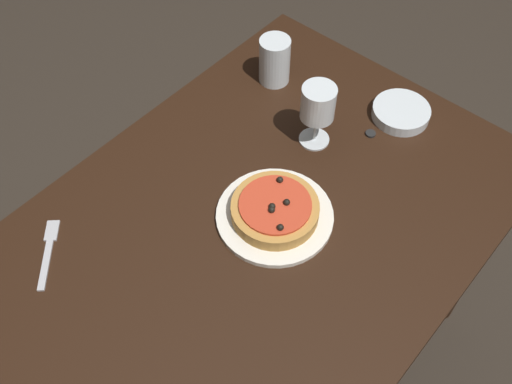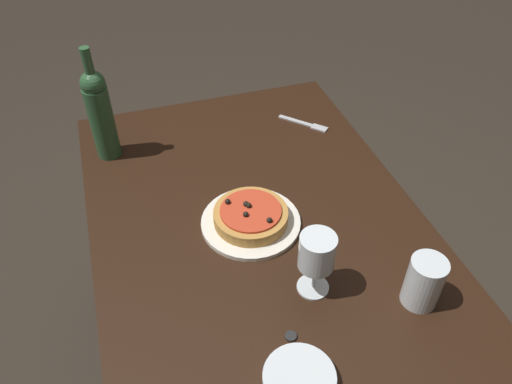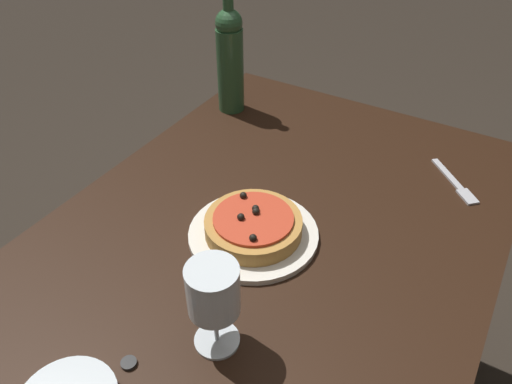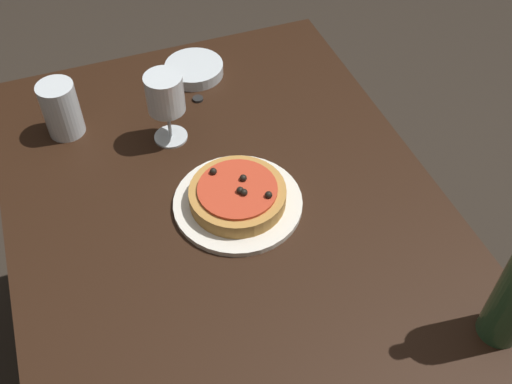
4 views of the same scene
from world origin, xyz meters
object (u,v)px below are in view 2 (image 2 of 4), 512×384
Objects in this scene: wine_bottle at (100,112)px; fork at (306,124)px; dining_table at (255,243)px; side_bowl at (299,379)px; dinner_plate at (251,222)px; pizza at (251,215)px; water_cup at (424,282)px; bottle_cap at (291,336)px; wine_glass at (317,254)px.

fork is (0.04, 0.60, -0.14)m from wine_bottle.
dining_table is 0.45m from fork.
dinner_plate is at bearing 174.85° from side_bowl.
dining_table is 0.14m from pizza.
side_bowl is at bearing -72.61° from water_cup.
bottle_cap is (0.33, -0.02, -0.03)m from pizza.
pizza is at bearing -94.36° from dinner_plate.
dinner_plate reaches higher than bottle_cap.
wine_glass is 6.66× the size of bottle_cap.
side_bowl is at bearing -7.38° from dining_table.
bottle_cap is at bearing -6.15° from dining_table.
pizza is 0.33m from bottle_cap.
wine_glass reaches higher than pizza.
wine_glass reaches higher than side_bowl.
wine_glass is at bearing -64.40° from fork.
wine_bottle is 2.73× the size of water_cup.
bottle_cap is (0.69, -0.31, 0.00)m from fork.
wine_bottle is at bearing -141.29° from water_cup.
dining_table is 8.39× the size of side_bowl.
dining_table is 0.38m from bottle_cap.
pizza is 1.15× the size of wine_glass.
side_bowl is at bearing -29.24° from wine_glass.
wine_glass is 0.48× the size of wine_bottle.
dinner_plate is 1.34× the size of pizza.
water_cup is 0.88× the size of side_bowl.
pizza reaches higher than dining_table.
dinner_plate is at bearing -162.65° from wine_glass.
wine_bottle is at bearing -138.62° from dining_table.
dining_table is at bearing -144.31° from water_cup.
side_bowl is at bearing -11.90° from bottle_cap.
dinner_plate is 0.43m from side_bowl.
pizza reaches higher than dinner_plate.
water_cup is at bearing 40.08° from dinner_plate.
water_cup is at bearing 64.28° from wine_glass.
fork is (-0.33, 0.27, 0.11)m from dining_table.
water_cup reaches higher than bottle_cap.
fork is at bearing 155.67° from bottle_cap.
water_cup is at bearing 107.39° from side_bowl.
pizza reaches higher than fork.
side_bowl reaches higher than dining_table.
pizza is at bearing -139.91° from water_cup.
side_bowl is (0.45, -0.06, 0.12)m from dining_table.
bottle_cap is at bearing -41.74° from wine_glass.
wine_glass is at bearing 138.26° from bottle_cap.
bottle_cap is at bearing -3.15° from dinner_plate.
wine_bottle is at bearing -142.44° from dinner_plate.
wine_glass is 0.17m from bottle_cap.
dinner_plate is 0.02m from pizza.
side_bowl is 0.10m from bottle_cap.
pizza is 7.67× the size of bottle_cap.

